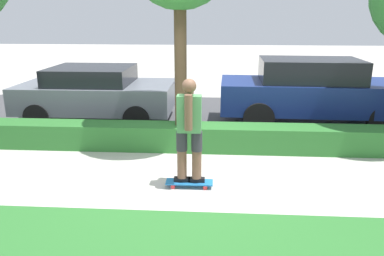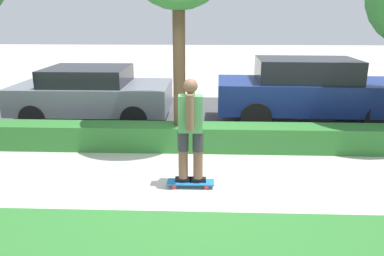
{
  "view_description": "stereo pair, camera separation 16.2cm",
  "coord_description": "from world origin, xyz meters",
  "px_view_note": "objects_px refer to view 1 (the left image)",
  "views": [
    {
      "loc": [
        0.41,
        -5.69,
        2.66
      ],
      "look_at": [
        0.01,
        0.6,
        0.76
      ],
      "focal_mm": 35.0,
      "sensor_mm": 36.0,
      "label": 1
    },
    {
      "loc": [
        0.25,
        -5.69,
        2.66
      ],
      "look_at": [
        0.01,
        0.6,
        0.76
      ],
      "focal_mm": 35.0,
      "sensor_mm": 36.0,
      "label": 2
    }
  ],
  "objects_px": {
    "skateboard": "(189,182)",
    "parked_car_front": "(96,92)",
    "parked_car_middle": "(312,91)",
    "skater_person": "(189,129)"
  },
  "relations": [
    {
      "from": "skateboard",
      "to": "parked_car_front",
      "type": "bearing_deg",
      "value": 124.99
    },
    {
      "from": "skateboard",
      "to": "parked_car_middle",
      "type": "height_order",
      "value": "parked_car_middle"
    },
    {
      "from": "skater_person",
      "to": "parked_car_front",
      "type": "relative_size",
      "value": 0.43
    },
    {
      "from": "skateboard",
      "to": "parked_car_front",
      "type": "height_order",
      "value": "parked_car_front"
    },
    {
      "from": "skateboard",
      "to": "parked_car_middle",
      "type": "distance_m",
      "value": 4.79
    },
    {
      "from": "skater_person",
      "to": "parked_car_middle",
      "type": "xyz_separation_m",
      "value": [
        2.79,
        3.81,
        -0.11
      ]
    },
    {
      "from": "parked_car_front",
      "to": "parked_car_middle",
      "type": "xyz_separation_m",
      "value": [
        5.48,
        -0.04,
        0.12
      ]
    },
    {
      "from": "skater_person",
      "to": "skateboard",
      "type": "bearing_deg",
      "value": 0.0
    },
    {
      "from": "skateboard",
      "to": "parked_car_middle",
      "type": "relative_size",
      "value": 0.16
    },
    {
      "from": "skater_person",
      "to": "parked_car_front",
      "type": "distance_m",
      "value": 4.7
    }
  ]
}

